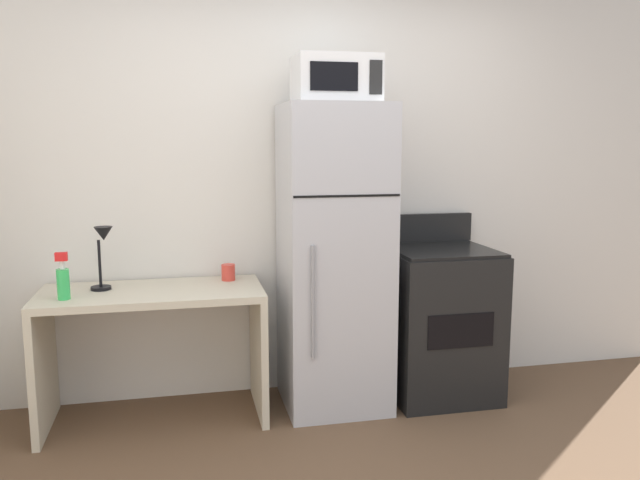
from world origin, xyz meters
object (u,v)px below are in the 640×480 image
Objects in this scene: microwave at (336,80)px; coffee_mug at (228,272)px; oven_range at (439,321)px; desk at (153,329)px; refrigerator at (334,258)px; desk_lamp at (103,247)px; spray_bottle at (63,281)px.

coffee_mug is at bearing 163.36° from microwave.
microwave is 0.42× the size of oven_range.
oven_range reaches higher than coffee_mug.
refrigerator is at bearing -0.13° from desk.
coffee_mug is 0.05× the size of refrigerator.
refrigerator is at bearing -2.42° from desk_lamp.
microwave is (0.00, -0.02, 1.02)m from refrigerator.
coffee_mug is 1.32m from oven_range.
spray_bottle is 2.18m from oven_range.
desk is 1.10m from refrigerator.
refrigerator is at bearing 90.33° from microwave.
desk_lamp is (-0.25, 0.05, 0.46)m from desk.
spray_bottle is (-0.18, -0.17, -0.14)m from desk_lamp.
oven_range is at bearing 1.43° from microwave.
desk_lamp reaches higher than desk.
oven_range is at bearing -1.72° from desk_lamp.
microwave is (1.29, -0.08, 0.91)m from desk_lamp.
desk is 0.53m from coffee_mug.
microwave is (1.47, 0.10, 1.05)m from spray_bottle.
oven_range is (2.14, 0.11, -0.38)m from spray_bottle.
refrigerator reaches higher than desk.
spray_bottle is at bearing -175.40° from refrigerator.
desk_lamp is 2.03m from oven_range.
desk_lamp is 1.58m from microwave.
desk_lamp is 0.72m from coffee_mug.
coffee_mug is (0.69, 0.10, -0.19)m from desk_lamp.
oven_range reaches higher than spray_bottle.
coffee_mug is (0.43, 0.16, 0.27)m from desk.
desk_lamp is at bearing 177.58° from refrigerator.
coffee_mug is at bearing 172.67° from oven_range.
microwave is at bearing -3.36° from desk_lamp.
oven_range reaches higher than desk.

